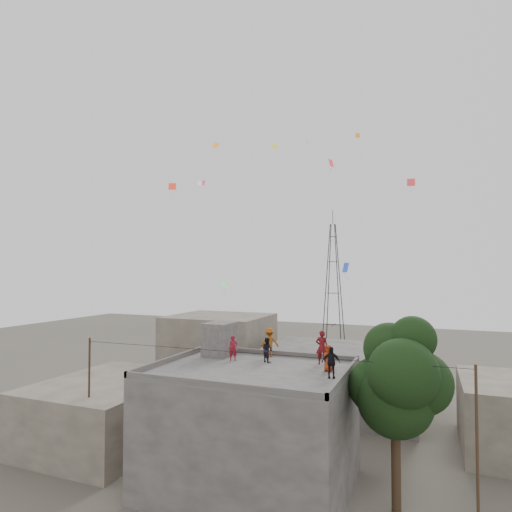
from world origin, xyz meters
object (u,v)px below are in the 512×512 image
Objects in this scene: stair_head_box at (219,339)px; person_red_adult at (322,347)px; transmission_tower at (333,286)px; person_dark_adult at (331,362)px; tree at (399,380)px.

person_red_adult is (6.39, -0.02, -0.07)m from stair_head_box.
transmission_tower reaches higher than person_dark_adult.
transmission_tower is 10.75× the size of person_red_adult.
stair_head_box is 10.80m from tree.
person_dark_adult is at bearing -164.51° from tree.
transmission_tower is at bearing 85.94° from person_dark_adult.
tree is at bearing -10.74° from stair_head_box.
tree is 0.45× the size of transmission_tower.
stair_head_box is 0.10× the size of transmission_tower.
stair_head_box is at bearing 169.26° from tree.
tree is at bearing -73.91° from transmission_tower.
person_dark_adult is (7.50, -2.85, -0.25)m from stair_head_box.
stair_head_box reaches higher than person_dark_adult.
person_red_adult is (-4.18, 1.98, 0.93)m from tree.
tree is 4.72m from person_red_adult.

